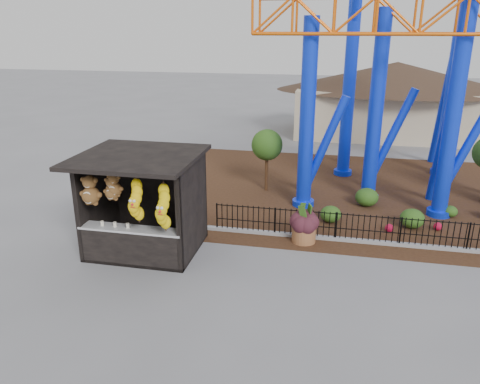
% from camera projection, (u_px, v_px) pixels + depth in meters
% --- Properties ---
extents(ground, '(120.00, 120.00, 0.00)m').
position_uv_depth(ground, '(232.00, 277.00, 13.11)').
color(ground, slate).
rests_on(ground, ground).
extents(mulch_bed, '(18.00, 12.00, 0.02)m').
position_uv_depth(mulch_bed, '(366.00, 193.00, 19.71)').
color(mulch_bed, '#331E11').
rests_on(mulch_bed, ground).
extents(curb, '(18.00, 0.18, 0.12)m').
position_uv_depth(curb, '(373.00, 242.00, 15.08)').
color(curb, gray).
rests_on(curb, ground).
extents(prize_booth, '(3.50, 3.40, 3.12)m').
position_uv_depth(prize_booth, '(141.00, 206.00, 14.03)').
color(prize_booth, black).
rests_on(prize_booth, ground).
extents(picket_fence, '(12.20, 0.06, 1.00)m').
position_uv_depth(picket_fence, '(404.00, 232.00, 14.76)').
color(picket_fence, black).
rests_on(picket_fence, ground).
extents(roller_coaster, '(11.00, 6.37, 10.82)m').
position_uv_depth(roller_coaster, '(412.00, 32.00, 17.56)').
color(roller_coaster, '#0E30F1').
rests_on(roller_coaster, ground).
extents(terracotta_planter, '(0.97, 0.97, 0.58)m').
position_uv_depth(terracotta_planter, '(304.00, 234.00, 15.16)').
color(terracotta_planter, '#935B35').
rests_on(terracotta_planter, ground).
extents(planter_foliage, '(0.70, 0.70, 0.64)m').
position_uv_depth(planter_foliage, '(305.00, 216.00, 14.96)').
color(planter_foliage, '#38161E').
rests_on(planter_foliage, terracotta_planter).
extents(potted_plant, '(0.77, 0.68, 0.81)m').
position_uv_depth(potted_plant, '(304.00, 230.00, 15.12)').
color(potted_plant, '#1A5418').
rests_on(potted_plant, ground).
extents(landscaping, '(6.95, 3.39, 0.71)m').
position_uv_depth(landscaping, '(393.00, 210.00, 17.04)').
color(landscaping, '#284C16').
rests_on(landscaping, mulch_bed).
extents(pavilion, '(15.00, 15.00, 4.80)m').
position_uv_depth(pavilion, '(395.00, 87.00, 29.37)').
color(pavilion, '#BFAD8C').
rests_on(pavilion, ground).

